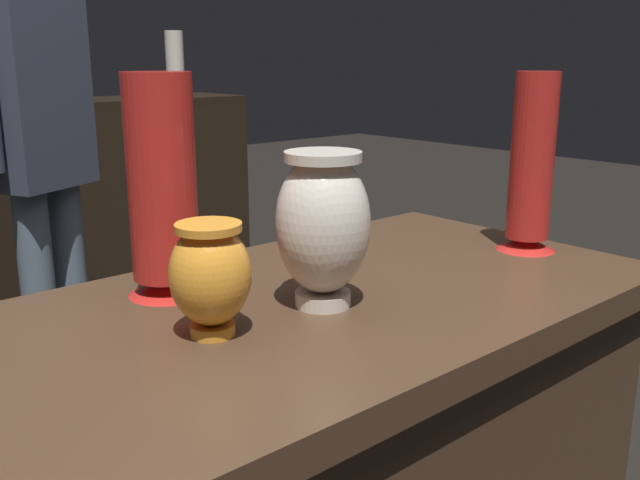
% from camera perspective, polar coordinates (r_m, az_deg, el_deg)
% --- Properties ---
extents(vase_centerpiece, '(0.15, 0.15, 0.24)m').
position_cam_1_polar(vase_centerpiece, '(1.07, 0.23, 1.33)').
color(vase_centerpiece, silver).
rests_on(vase_centerpiece, display_plinth).
extents(vase_tall_behind, '(0.13, 0.13, 0.35)m').
position_cam_1_polar(vase_tall_behind, '(1.15, -12.58, 3.94)').
color(vase_tall_behind, red).
rests_on(vase_tall_behind, display_plinth).
extents(vase_left_accent, '(0.12, 0.12, 0.35)m').
position_cam_1_polar(vase_left_accent, '(1.45, 16.68, 5.57)').
color(vase_left_accent, red).
rests_on(vase_left_accent, display_plinth).
extents(vase_right_accent, '(0.11, 0.11, 0.16)m').
position_cam_1_polar(vase_right_accent, '(0.98, -8.84, -2.77)').
color(vase_right_accent, orange).
rests_on(vase_right_accent, display_plinth).
extents(shelf_vase_right, '(0.12, 0.12, 0.22)m').
position_cam_1_polar(shelf_vase_right, '(3.20, -19.19, 12.65)').
color(shelf_vase_right, gray).
rests_on(shelf_vase_right, back_display_shelf).
extents(shelf_vase_far_right, '(0.10, 0.10, 0.30)m').
position_cam_1_polar(shelf_vase_far_right, '(3.49, -11.61, 13.70)').
color(shelf_vase_far_right, silver).
rests_on(shelf_vase_far_right, back_display_shelf).
extents(visitor_center_back, '(0.43, 0.30, 1.55)m').
position_cam_1_polar(visitor_center_back, '(2.46, -21.58, 7.30)').
color(visitor_center_back, slate).
rests_on(visitor_center_back, ground_plane).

